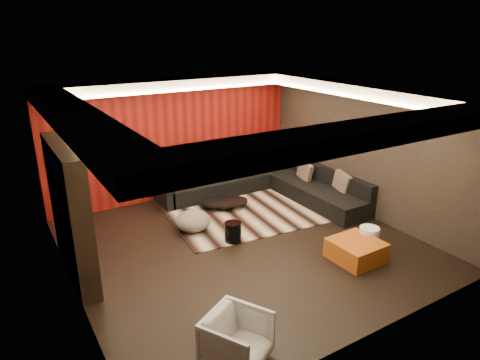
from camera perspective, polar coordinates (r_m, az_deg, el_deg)
floor at (r=8.13m, az=0.41°, el=-8.65°), size 6.00×6.00×0.02m
ceiling at (r=7.23m, az=0.46°, el=11.41°), size 6.00×6.00×0.02m
wall_back at (r=10.14m, az=-8.63°, el=5.49°), size 6.00×0.02×2.80m
wall_left at (r=6.60m, az=-22.42°, el=-3.71°), size 0.02×6.00×2.80m
wall_right at (r=9.44m, az=16.19°, el=3.85°), size 0.02×6.00×2.80m
red_feature_wall at (r=10.10m, az=-8.54°, el=5.45°), size 5.98×0.05×2.78m
soffit_back at (r=9.62m, az=-8.28°, el=12.58°), size 6.00×0.60×0.22m
soffit_front at (r=5.20m, az=16.47°, el=5.97°), size 6.00×0.60×0.22m
soffit_left at (r=6.28m, az=-21.16°, el=7.71°), size 0.60×4.80×0.22m
soffit_right at (r=8.96m, az=15.60°, el=11.55°), size 0.60×4.80×0.22m
cove_back at (r=9.33m, az=-7.39°, el=11.84°), size 4.80×0.08×0.04m
cove_front at (r=5.45m, az=13.76°, el=5.83°), size 4.80×0.08×0.04m
cove_left at (r=6.36m, az=-18.06°, el=7.38°), size 0.08×4.80×0.04m
cove_right at (r=8.73m, az=13.98°, el=10.89°), size 0.08×4.80×0.04m
tv_surround at (r=7.28m, az=-21.72°, el=-4.00°), size 0.30×2.00×2.20m
tv_screen at (r=7.18m, az=-20.82°, el=-1.20°), size 0.04×1.30×0.80m
tv_shelf at (r=7.46m, az=-20.12°, el=-6.59°), size 0.04×1.60×0.04m
rug at (r=9.80m, az=1.91°, el=-3.37°), size 4.26×3.35×0.02m
coffee_table at (r=9.60m, az=-2.09°, el=-3.25°), size 1.37×1.37×0.18m
drum_stool at (r=8.13m, az=-0.94°, el=-6.92°), size 0.33×0.33×0.38m
striped_pouf at (r=8.59m, az=-6.30°, el=-5.46°), size 0.83×0.83×0.39m
white_side_table at (r=8.19m, az=16.77°, el=-7.52°), size 0.39×0.39×0.45m
orange_ottoman at (r=7.83m, az=15.22°, el=-9.04°), size 0.81×0.81×0.35m
armchair at (r=5.46m, az=-0.41°, el=-20.53°), size 0.96×0.97×0.66m
sectional_sofa at (r=10.31m, az=3.13°, el=-0.69°), size 3.65×3.50×0.75m
throw_pillows at (r=10.15m, az=4.46°, el=1.07°), size 3.34×2.73×0.50m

